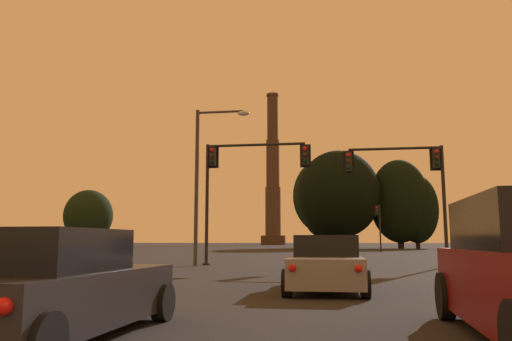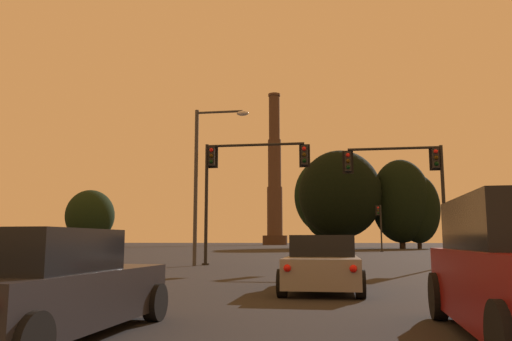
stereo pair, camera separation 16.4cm
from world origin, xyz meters
name	(u,v)px [view 1 (the left image)]	position (x,y,z in m)	size (l,w,h in m)	color
hatchback_left_lane_third	(56,288)	(-3.18, 3.46, 0.66)	(2.01, 4.15, 1.44)	#232328
sedan_center_lane_second	(327,264)	(0.26, 10.82, 0.67)	(1.99, 4.71, 1.43)	gray
traffic_light_overhead_right	(410,174)	(4.46, 23.91, 4.73)	(5.26, 0.50, 6.20)	black
traffic_light_overhead_left	(240,171)	(-4.42, 23.41, 5.00)	(5.82, 0.50, 6.52)	black
traffic_light_far_right	(379,221)	(5.80, 57.79, 3.62)	(0.78, 0.50, 5.50)	black
street_lamp	(205,169)	(-6.14, 22.45, 5.05)	(2.91, 0.36, 8.22)	#38383A
smokestack	(273,184)	(-17.81, 150.84, 18.78)	(7.62, 7.62, 47.84)	#3C2B22
treeline_center_left	(88,216)	(-43.91, 83.16, 5.82)	(8.96, 8.06, 10.58)	black
treeline_right_mid	(416,209)	(14.30, 83.50, 6.57)	(7.12, 6.41, 12.29)	black
treeline_far_left	(328,196)	(-0.36, 87.73, 9.27)	(12.54, 11.29, 16.39)	black
treeline_left_mid	(324,211)	(-1.04, 85.31, 6.47)	(7.52, 6.77, 11.27)	black
treeline_center_right	(338,194)	(1.48, 81.25, 8.99)	(13.74, 12.36, 16.33)	black
treeline_far_right	(399,201)	(11.55, 83.30, 7.88)	(9.74, 8.77, 14.87)	black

